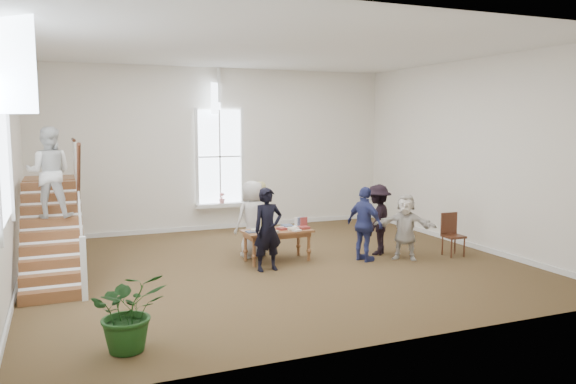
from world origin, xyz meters
name	(u,v)px	position (x,y,z in m)	size (l,w,h in m)	color
ground	(277,265)	(0.00, 0.00, 0.00)	(10.00, 10.00, 0.00)	#3F2E18
room_shell	(221,215)	(0.00, 4.39, 0.40)	(10.49, 10.00, 10.00)	white
staircase	(51,195)	(-4.34, 0.75, 1.62)	(1.10, 4.10, 2.92)	brown
library_table	(277,233)	(0.14, 0.35, 0.61)	(1.49, 0.79, 0.75)	brown
police_officer	(268,229)	(-0.31, -0.30, 0.85)	(0.62, 0.41, 1.70)	black
elderly_woman	(253,219)	(-0.21, 0.95, 0.86)	(0.84, 0.55, 1.72)	beige
person_yellow	(258,216)	(0.09, 1.45, 0.82)	(0.80, 0.62, 1.64)	#F3E598
woman_cluster_a	(365,224)	(1.91, -0.35, 0.81)	(0.95, 0.40, 1.63)	navy
woman_cluster_b	(378,219)	(2.51, 0.10, 0.80)	(1.04, 0.60, 1.61)	black
woman_cluster_c	(405,227)	(2.81, -0.55, 0.73)	(1.35, 0.43, 1.46)	silver
floor_plant	(129,311)	(-3.40, -3.41, 0.54)	(0.97, 0.84, 1.08)	#163D13
side_chair	(452,232)	(4.00, -0.62, 0.54)	(0.44, 0.44, 0.97)	#361C0E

